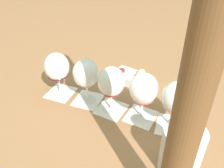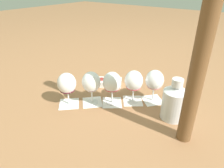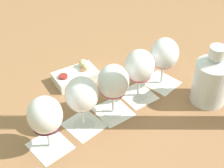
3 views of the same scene
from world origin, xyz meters
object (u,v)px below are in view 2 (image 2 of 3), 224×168
at_px(ceramic_vase, 174,102).
at_px(umbrella_pole, 204,44).
at_px(wine_glass_1, 134,82).
at_px(snack_dish, 110,82).
at_px(wine_glass_3, 91,83).
at_px(wine_glass_0, 154,81).
at_px(wine_glass_4, 67,84).
at_px(wine_glass_2, 112,83).

relative_size(ceramic_vase, umbrella_pole, 0.26).
relative_size(wine_glass_1, snack_dish, 1.01).
distance_m(wine_glass_1, ceramic_vase, 0.23).
height_order(wine_glass_3, snack_dish, wine_glass_3).
bearing_deg(snack_dish, wine_glass_1, 70.48).
bearing_deg(wine_glass_3, wine_glass_1, 130.32).
relative_size(wine_glass_0, snack_dish, 1.01).
distance_m(wine_glass_3, ceramic_vase, 0.42).
height_order(wine_glass_0, wine_glass_3, same).
bearing_deg(wine_glass_0, wine_glass_1, -49.86).
relative_size(wine_glass_1, wine_glass_3, 1.00).
height_order(wine_glass_0, umbrella_pole, umbrella_pole).
bearing_deg(wine_glass_3, umbrella_pole, 92.89).
xyz_separation_m(wine_glass_4, umbrella_pole, (-0.11, 0.58, 0.29)).
xyz_separation_m(wine_glass_3, wine_glass_4, (0.09, -0.09, 0.00)).
xyz_separation_m(wine_glass_4, ceramic_vase, (-0.22, 0.49, -0.03)).
bearing_deg(wine_glass_2, wine_glass_3, -54.81).
bearing_deg(wine_glass_4, umbrella_pole, 100.79).
relative_size(wine_glass_2, ceramic_vase, 0.86).
height_order(wine_glass_3, wine_glass_4, same).
bearing_deg(wine_glass_1, wine_glass_2, -44.87).
bearing_deg(wine_glass_0, wine_glass_2, -47.31).
bearing_deg(umbrella_pole, wine_glass_0, -128.67).
relative_size(wine_glass_1, umbrella_pole, 0.22).
distance_m(wine_glass_3, wine_glass_4, 0.12).
height_order(wine_glass_4, snack_dish, wine_glass_4).
height_order(wine_glass_1, wine_glass_2, same).
xyz_separation_m(wine_glass_1, wine_glass_2, (0.08, -0.08, -0.00)).
height_order(wine_glass_3, umbrella_pole, umbrella_pole).
bearing_deg(wine_glass_1, wine_glass_3, -49.68).
relative_size(ceramic_vase, snack_dish, 1.18).
height_order(ceramic_vase, snack_dish, ceramic_vase).
distance_m(snack_dish, umbrella_pole, 0.69).
bearing_deg(wine_glass_2, ceramic_vase, 102.46).
bearing_deg(wine_glass_0, umbrella_pole, 51.33).
bearing_deg(wine_glass_4, wine_glass_3, 133.68).
distance_m(wine_glass_3, umbrella_pole, 0.57).
xyz_separation_m(wine_glass_3, snack_dish, (-0.22, -0.05, -0.10)).
bearing_deg(wine_glass_0, wine_glass_3, -49.74).
relative_size(wine_glass_3, wine_glass_4, 1.00).
distance_m(wine_glass_0, wine_glass_2, 0.22).
bearing_deg(wine_glass_3, wine_glass_0, 130.26).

